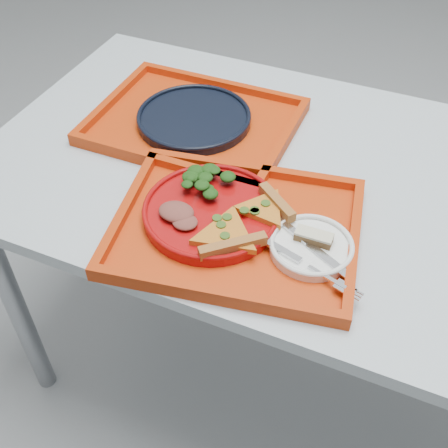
{
  "coord_description": "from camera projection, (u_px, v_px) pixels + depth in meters",
  "views": [
    {
      "loc": [
        0.1,
        -0.9,
        1.51
      ],
      "look_at": [
        -0.19,
        -0.23,
        0.78
      ],
      "focal_mm": 45.0,
      "sensor_mm": 36.0,
      "label": 1
    }
  ],
  "objects": [
    {
      "name": "pizza_slice_a",
      "position": [
        226.0,
        232.0,
        1.0
      ],
      "size": [
        0.18,
        0.18,
        0.02
      ],
      "primitive_type": null,
      "rotation": [
        0.0,
        0.0,
        2.3
      ],
      "color": "gold",
      "rests_on": "dinner_plate"
    },
    {
      "name": "tray_main",
      "position": [
        236.0,
        230.0,
        1.05
      ],
      "size": [
        0.5,
        0.42,
        0.01
      ],
      "primitive_type": "cube",
      "rotation": [
        0.0,
        0.0,
        0.17
      ],
      "color": "#B63009",
      "rests_on": "table"
    },
    {
      "name": "dinner_plate",
      "position": [
        212.0,
        213.0,
        1.06
      ],
      "size": [
        0.26,
        0.26,
        0.02
      ],
      "primitive_type": "cylinder",
      "color": "#990A0A",
      "rests_on": "tray_main"
    },
    {
      "name": "meat_portion",
      "position": [
        176.0,
        212.0,
        1.04
      ],
      "size": [
        0.07,
        0.06,
        0.02
      ],
      "primitive_type": "ellipsoid",
      "color": "brown",
      "rests_on": "dinner_plate"
    },
    {
      "name": "fork",
      "position": [
        308.0,
        265.0,
        0.96
      ],
      "size": [
        0.18,
        0.07,
        0.01
      ],
      "primitive_type": "cube",
      "rotation": [
        0.0,
        0.0,
        -0.29
      ],
      "color": "silver",
      "rests_on": "side_plate"
    },
    {
      "name": "tray_far",
      "position": [
        194.0,
        124.0,
        1.3
      ],
      "size": [
        0.45,
        0.35,
        0.01
      ],
      "primitive_type": "cube",
      "rotation": [
        0.0,
        0.0,
        0.01
      ],
      "color": "#B63009",
      "rests_on": "table"
    },
    {
      "name": "side_plate",
      "position": [
        311.0,
        248.0,
        1.0
      ],
      "size": [
        0.15,
        0.15,
        0.01
      ],
      "primitive_type": "cylinder",
      "color": "white",
      "rests_on": "tray_main"
    },
    {
      "name": "dessert_bar",
      "position": [
        314.0,
        237.0,
        1.0
      ],
      "size": [
        0.07,
        0.03,
        0.02
      ],
      "rotation": [
        0.0,
        0.0,
        0.01
      ],
      "color": "#4D3319",
      "rests_on": "side_plate"
    },
    {
      "name": "table",
      "position": [
        347.0,
        215.0,
        1.2
      ],
      "size": [
        1.6,
        0.8,
        0.75
      ],
      "color": "silver",
      "rests_on": "ground"
    },
    {
      "name": "knife",
      "position": [
        314.0,
        248.0,
        0.99
      ],
      "size": [
        0.17,
        0.1,
        0.01
      ],
      "primitive_type": "cube",
      "rotation": [
        0.0,
        0.0,
        -0.48
      ],
      "color": "silver",
      "rests_on": "side_plate"
    },
    {
      "name": "ground",
      "position": [
        312.0,
        378.0,
        1.67
      ],
      "size": [
        10.0,
        10.0,
        0.0
      ],
      "primitive_type": "plane",
      "color": "gray",
      "rests_on": "ground"
    },
    {
      "name": "salad_heap",
      "position": [
        207.0,
        180.0,
        1.09
      ],
      "size": [
        0.08,
        0.07,
        0.04
      ],
      "primitive_type": "ellipsoid",
      "color": "black",
      "rests_on": "dinner_plate"
    },
    {
      "name": "pizza_slice_b",
      "position": [
        264.0,
        207.0,
        1.05
      ],
      "size": [
        0.15,
        0.15,
        0.02
      ],
      "primitive_type": null,
      "rotation": [
        0.0,
        0.0,
        4.06
      ],
      "color": "gold",
      "rests_on": "dinner_plate"
    },
    {
      "name": "navy_plate",
      "position": [
        194.0,
        119.0,
        1.29
      ],
      "size": [
        0.26,
        0.26,
        0.02
      ],
      "primitive_type": "cylinder",
      "color": "black",
      "rests_on": "tray_far"
    }
  ]
}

